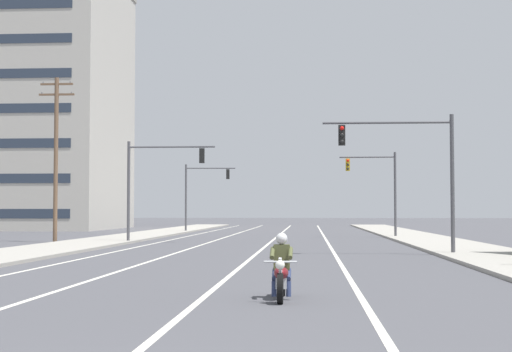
{
  "coord_description": "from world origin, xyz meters",
  "views": [
    {
      "loc": [
        2.52,
        -6.76,
        1.95
      ],
      "look_at": [
        0.77,
        18.88,
        3.12
      ],
      "focal_mm": 53.95,
      "sensor_mm": 36.0,
      "label": 1
    }
  ],
  "objects_px": {
    "traffic_signal_near_right": "(414,161)",
    "traffic_signal_mid_left": "(200,187)",
    "traffic_signal_mid_right": "(379,182)",
    "motorcycle_with_rider": "(281,273)",
    "apartment_building_far_left_block": "(13,103)",
    "traffic_signal_near_left": "(154,175)",
    "utility_pole_left_near": "(56,154)"
  },
  "relations": [
    {
      "from": "utility_pole_left_near",
      "to": "apartment_building_far_left_block",
      "type": "height_order",
      "value": "apartment_building_far_left_block"
    },
    {
      "from": "traffic_signal_mid_left",
      "to": "apartment_building_far_left_block",
      "type": "relative_size",
      "value": 0.23
    },
    {
      "from": "motorcycle_with_rider",
      "to": "traffic_signal_mid_right",
      "type": "relative_size",
      "value": 0.35
    },
    {
      "from": "traffic_signal_near_right",
      "to": "traffic_signal_mid_right",
      "type": "distance_m",
      "value": 21.94
    },
    {
      "from": "traffic_signal_mid_right",
      "to": "apartment_building_far_left_block",
      "type": "xyz_separation_m",
      "value": [
        -36.98,
        24.39,
        9.55
      ]
    },
    {
      "from": "motorcycle_with_rider",
      "to": "traffic_signal_near_left",
      "type": "relative_size",
      "value": 0.35
    },
    {
      "from": "traffic_signal_mid_left",
      "to": "utility_pole_left_near",
      "type": "distance_m",
      "value": 24.04
    },
    {
      "from": "traffic_signal_mid_right",
      "to": "motorcycle_with_rider",
      "type": "bearing_deg",
      "value": -98.35
    },
    {
      "from": "motorcycle_with_rider",
      "to": "apartment_building_far_left_block",
      "type": "relative_size",
      "value": 0.08
    },
    {
      "from": "motorcycle_with_rider",
      "to": "traffic_signal_near_right",
      "type": "relative_size",
      "value": 0.35
    },
    {
      "from": "traffic_signal_near_right",
      "to": "traffic_signal_mid_left",
      "type": "relative_size",
      "value": 1.0
    },
    {
      "from": "apartment_building_far_left_block",
      "to": "traffic_signal_mid_right",
      "type": "bearing_deg",
      "value": -33.4
    },
    {
      "from": "motorcycle_with_rider",
      "to": "traffic_signal_mid_left",
      "type": "xyz_separation_m",
      "value": [
        -9.3,
        52.72,
        3.49
      ]
    },
    {
      "from": "traffic_signal_near_right",
      "to": "apartment_building_far_left_block",
      "type": "height_order",
      "value": "apartment_building_far_left_block"
    },
    {
      "from": "traffic_signal_mid_left",
      "to": "utility_pole_left_near",
      "type": "bearing_deg",
      "value": -103.73
    },
    {
      "from": "motorcycle_with_rider",
      "to": "traffic_signal_mid_right",
      "type": "bearing_deg",
      "value": 81.65
    },
    {
      "from": "traffic_signal_mid_left",
      "to": "utility_pole_left_near",
      "type": "height_order",
      "value": "utility_pole_left_near"
    },
    {
      "from": "motorcycle_with_rider",
      "to": "traffic_signal_mid_right",
      "type": "height_order",
      "value": "traffic_signal_mid_right"
    },
    {
      "from": "traffic_signal_near_left",
      "to": "traffic_signal_mid_right",
      "type": "distance_m",
      "value": 17.53
    },
    {
      "from": "traffic_signal_mid_right",
      "to": "utility_pole_left_near",
      "type": "height_order",
      "value": "utility_pole_left_near"
    },
    {
      "from": "traffic_signal_near_right",
      "to": "traffic_signal_mid_right",
      "type": "relative_size",
      "value": 1.0
    },
    {
      "from": "traffic_signal_near_right",
      "to": "traffic_signal_mid_right",
      "type": "height_order",
      "value": "same"
    },
    {
      "from": "traffic_signal_near_right",
      "to": "traffic_signal_near_left",
      "type": "bearing_deg",
      "value": 139.12
    },
    {
      "from": "traffic_signal_near_right",
      "to": "utility_pole_left_near",
      "type": "relative_size",
      "value": 0.61
    },
    {
      "from": "traffic_signal_mid_left",
      "to": "apartment_building_far_left_block",
      "type": "height_order",
      "value": "apartment_building_far_left_block"
    },
    {
      "from": "traffic_signal_near_right",
      "to": "apartment_building_far_left_block",
      "type": "bearing_deg",
      "value": 128.22
    },
    {
      "from": "motorcycle_with_rider",
      "to": "utility_pole_left_near",
      "type": "distance_m",
      "value": 33.37
    },
    {
      "from": "traffic_signal_mid_left",
      "to": "apartment_building_far_left_block",
      "type": "bearing_deg",
      "value": 154.0
    },
    {
      "from": "apartment_building_far_left_block",
      "to": "traffic_signal_mid_left",
      "type": "bearing_deg",
      "value": -26.0
    },
    {
      "from": "apartment_building_far_left_block",
      "to": "traffic_signal_near_left",
      "type": "bearing_deg",
      "value": -56.71
    },
    {
      "from": "traffic_signal_mid_right",
      "to": "traffic_signal_near_right",
      "type": "bearing_deg",
      "value": -91.31
    },
    {
      "from": "traffic_signal_near_right",
      "to": "traffic_signal_mid_left",
      "type": "height_order",
      "value": "same"
    }
  ]
}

